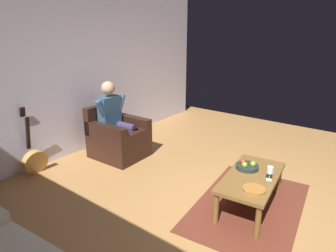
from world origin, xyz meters
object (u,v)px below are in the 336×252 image
object	(u,v)px
wine_glass_near	(270,171)
fruit_bowl	(247,166)
guitar	(35,159)
decorative_dish	(254,189)
coffee_table	(251,180)
armchair	(118,138)
person_seated	(115,117)

from	to	relation	value
wine_glass_near	fruit_bowl	world-z (taller)	wine_glass_near
wine_glass_near	fruit_bowl	bearing A→B (deg)	-110.31
guitar	wine_glass_near	xyz separation A→B (m)	(-1.13, 3.06, 0.30)
wine_glass_near	decorative_dish	world-z (taller)	wine_glass_near
coffee_table	fruit_bowl	distance (m)	0.21
armchair	coffee_table	distance (m)	2.36
person_seated	guitar	xyz separation A→B (m)	(1.18, -0.49, -0.46)
armchair	person_seated	xyz separation A→B (m)	(0.00, -0.03, 0.36)
guitar	decorative_dish	xyz separation A→B (m)	(-0.81, 3.01, 0.20)
person_seated	wine_glass_near	world-z (taller)	person_seated
guitar	wine_glass_near	distance (m)	3.28
person_seated	decorative_dish	size ratio (longest dim) A/B	5.24
fruit_bowl	decorative_dish	size ratio (longest dim) A/B	1.15
coffee_table	fruit_bowl	bearing A→B (deg)	-139.45
fruit_bowl	wine_glass_near	bearing A→B (deg)	69.69
armchair	guitar	distance (m)	1.29
wine_glass_near	coffee_table	bearing A→B (deg)	-82.95
person_seated	decorative_dish	distance (m)	2.57
armchair	guitar	bearing A→B (deg)	-25.42
coffee_table	wine_glass_near	xyz separation A→B (m)	(-0.02, 0.19, 0.17)
armchair	coffee_table	world-z (taller)	armchair
armchair	person_seated	size ratio (longest dim) A/B	0.68
armchair	fruit_bowl	size ratio (longest dim) A/B	3.10
wine_glass_near	person_seated	bearing A→B (deg)	-91.18
wine_glass_near	decorative_dish	distance (m)	0.34
coffee_table	armchair	bearing A→B (deg)	-91.90
wine_glass_near	fruit_bowl	xyz separation A→B (m)	(-0.12, -0.31, -0.08)
coffee_table	guitar	xyz separation A→B (m)	(1.10, -2.87, -0.13)
guitar	armchair	bearing A→B (deg)	156.41
armchair	wine_glass_near	size ratio (longest dim) A/B	5.11
person_seated	fruit_bowl	xyz separation A→B (m)	(-0.06, 2.27, -0.23)
decorative_dish	armchair	bearing A→B (deg)	-98.52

